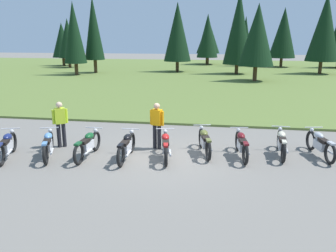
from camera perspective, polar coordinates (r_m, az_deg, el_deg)
ground_plane at (r=11.52m, az=-0.49°, el=-5.09°), size 140.00×140.00×0.00m
grass_moorland at (r=37.10m, az=6.49°, el=8.67°), size 80.00×44.00×0.10m
forest_treeline at (r=42.00m, az=12.39°, el=14.99°), size 43.19×21.99×8.45m
motorcycle_navy at (r=12.40m, az=-25.34°, el=-2.96°), size 0.88×2.02×0.88m
motorcycle_sky_blue at (r=11.99m, az=-19.41°, el=-2.94°), size 0.94×1.99×0.88m
motorcycle_british_green at (r=11.62m, az=-13.28°, el=-3.03°), size 0.62×2.10×0.88m
motorcycle_black at (r=11.23m, az=-6.94°, el=-3.36°), size 0.62×2.10×0.88m
motorcycle_red at (r=11.19m, az=-0.41°, el=-3.32°), size 0.70×2.08×0.88m
motorcycle_olive at (r=11.73m, az=6.15°, el=-2.55°), size 0.74×2.07×0.88m
motorcycle_maroon at (r=11.59m, az=12.21°, el=-3.02°), size 0.64×2.10×0.88m
motorcycle_cream at (r=12.10m, az=18.47°, el=-2.70°), size 0.62×2.10×0.88m
motorcycle_silver at (r=12.45m, az=24.11°, el=-2.76°), size 0.70×2.08×0.88m
rider_near_row_end at (r=12.83m, az=-17.57°, el=0.71°), size 0.47×0.39×1.67m
rider_in_hivis_vest at (r=12.03m, az=-1.87°, el=0.49°), size 0.53×0.32×1.67m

